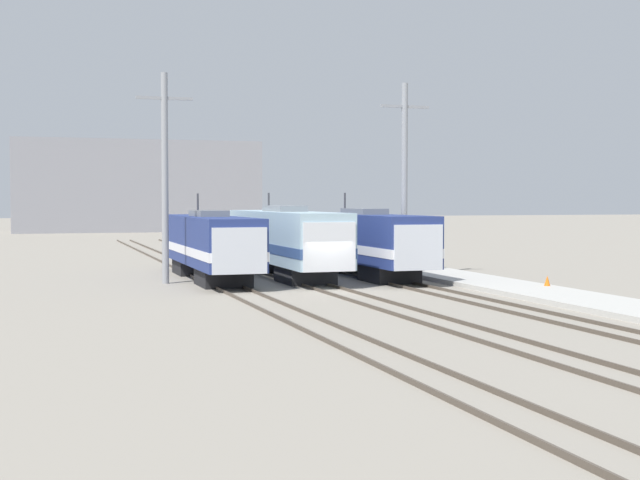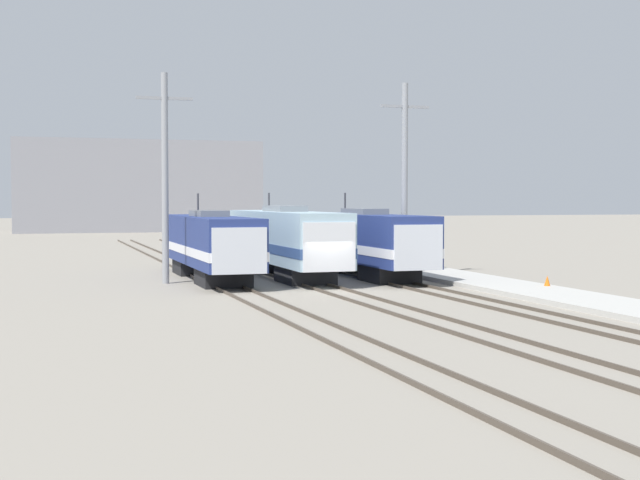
{
  "view_description": "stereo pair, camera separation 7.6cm",
  "coord_description": "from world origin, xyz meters",
  "views": [
    {
      "loc": [
        -14.41,
        -43.1,
        4.62
      ],
      "look_at": [
        0.44,
        3.03,
        2.45
      ],
      "focal_mm": 50.0,
      "sensor_mm": 36.0,
      "label": 1
    },
    {
      "loc": [
        -14.34,
        -43.12,
        4.62
      ],
      "look_at": [
        0.44,
        3.03,
        2.45
      ],
      "focal_mm": 50.0,
      "sensor_mm": 36.0,
      "label": 2
    }
  ],
  "objects": [
    {
      "name": "rail_pair_center",
      "position": [
        0.0,
        0.0,
        0.07
      ],
      "size": [
        1.51,
        120.0,
        0.15
      ],
      "color": "#4C4238",
      "rests_on": "ground_plane"
    },
    {
      "name": "locomotive_center",
      "position": [
        0.0,
        8.11,
        2.21
      ],
      "size": [
        3.11,
        17.2,
        5.09
      ],
      "color": "#232326",
      "rests_on": "ground_plane"
    },
    {
      "name": "depot_building",
      "position": [
        0.33,
        90.83,
        6.67
      ],
      "size": [
        35.47,
        10.14,
        13.35
      ],
      "color": "gray",
      "rests_on": "ground_plane"
    },
    {
      "name": "rail_pair_far_right",
      "position": [
        4.71,
        0.0,
        0.07
      ],
      "size": [
        1.51,
        120.0,
        0.15
      ],
      "color": "#4C4238",
      "rests_on": "ground_plane"
    },
    {
      "name": "ground_plane",
      "position": [
        0.0,
        0.0,
        0.0
      ],
      "size": [
        400.0,
        400.0,
        0.0
      ],
      "primitive_type": "plane",
      "color": "gray"
    },
    {
      "name": "traffic_cone",
      "position": [
        10.49,
        -3.61,
        0.52
      ],
      "size": [
        0.31,
        0.31,
        0.53
      ],
      "color": "orange",
      "rests_on": "platform"
    },
    {
      "name": "catenary_tower_left",
      "position": [
        -7.48,
        6.34,
        6.02
      ],
      "size": [
        3.1,
        0.37,
        11.63
      ],
      "color": "gray",
      "rests_on": "ground_plane"
    },
    {
      "name": "platform",
      "position": [
        9.03,
        0.0,
        0.13
      ],
      "size": [
        4.0,
        120.0,
        0.25
      ],
      "color": "#B7B5AD",
      "rests_on": "ground_plane"
    },
    {
      "name": "locomotive_far_left",
      "position": [
        -4.71,
        7.66,
        2.09
      ],
      "size": [
        3.07,
        16.34,
        5.05
      ],
      "color": "black",
      "rests_on": "ground_plane"
    },
    {
      "name": "rail_pair_far_left",
      "position": [
        -4.71,
        0.0,
        0.07
      ],
      "size": [
        1.51,
        120.0,
        0.15
      ],
      "color": "#4C4238",
      "rests_on": "ground_plane"
    },
    {
      "name": "catenary_tower_right",
      "position": [
        6.84,
        6.34,
        6.02
      ],
      "size": [
        3.1,
        0.37,
        11.63
      ],
      "color": "gray",
      "rests_on": "ground_plane"
    },
    {
      "name": "locomotive_far_right",
      "position": [
        4.71,
        6.96,
        2.13
      ],
      "size": [
        3.02,
        16.13,
        5.1
      ],
      "color": "black",
      "rests_on": "ground_plane"
    }
  ]
}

